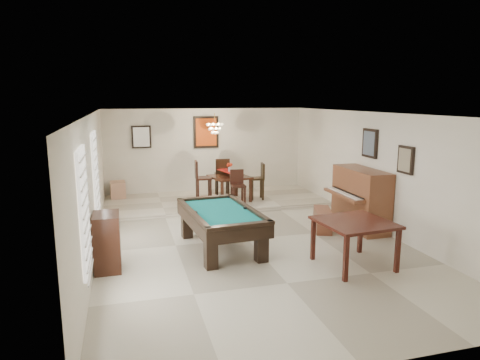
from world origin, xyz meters
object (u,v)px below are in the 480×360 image
pool_table (221,230)px  dining_chair_north (222,177)px  upright_piano (354,199)px  piano_bench (323,220)px  flower_vase (229,167)px  corner_bench (118,190)px  apothecary_chest (107,242)px  square_table (354,243)px  dining_chair_west (203,181)px  dining_table (230,186)px  dining_chair_south (238,189)px  chandelier (215,124)px  dining_chair_east (257,181)px

pool_table → dining_chair_north: 4.20m
upright_piano → pool_table: bearing=-170.9°
upright_piano → piano_bench: (-0.73, 0.05, -0.44)m
flower_vase → corner_bench: flower_vase is taller
flower_vase → corner_bench: size_ratio=0.51×
apothecary_chest → flower_vase: 4.99m
pool_table → square_table: 2.51m
dining_chair_west → dining_table: bearing=-87.6°
dining_chair_south → chandelier: 1.91m
square_table → chandelier: size_ratio=1.96×
dining_table → flower_vase: bearing=0.0°
apothecary_chest → flower_vase: flower_vase is taller
pool_table → dining_chair_west: 3.40m
corner_bench → dining_table: bearing=-21.8°
flower_vase → chandelier: (-0.35, 0.24, 1.14)m
dining_chair_west → corner_bench: 2.56m
square_table → dining_table: 4.94m
upright_piano → dining_chair_south: size_ratio=1.69×
square_table → piano_bench: square_table is taller
dining_table → apothecary_chest: bearing=-128.9°
piano_bench → dining_chair_west: (-2.16, 2.81, 0.45)m
dining_table → upright_piano: bearing=-52.7°
apothecary_chest → dining_chair_west: bearing=58.4°
dining_chair_north → corner_bench: 2.98m
dining_chair_north → chandelier: (-0.30, -0.48, 1.54)m
dining_table → piano_bench: bearing=-62.7°
dining_table → dining_chair_east: size_ratio=0.96×
dining_chair_south → dining_chair_west: 1.08m
upright_piano → apothecary_chest: 5.39m
dining_chair_north → chandelier: chandelier is taller
pool_table → square_table: (2.04, -1.47, 0.03)m
dining_table → flower_vase: size_ratio=3.75×
square_table → dining_chair_south: (-0.99, 4.09, 0.19)m
apothecary_chest → dining_chair_west: dining_chair_west is taller
upright_piano → corner_bench: (-5.15, 4.04, -0.33)m
apothecary_chest → dining_table: size_ratio=1.01×
square_table → dining_chair_south: bearing=103.6°
chandelier → apothecary_chest: bearing=-124.0°
pool_table → chandelier: (0.66, 3.60, 1.82)m
dining_chair_north → dining_chair_west: 0.97m
pool_table → dining_chair_west: dining_chair_west is taller
dining_chair_west → pool_table: bearing=178.8°
upright_piano → apothecary_chest: (-5.29, -1.01, -0.19)m
dining_chair_north → corner_bench: (-2.93, 0.47, -0.32)m
pool_table → apothecary_chest: (-2.11, -0.50, 0.11)m
square_table → dining_chair_north: 5.66m
dining_chair_east → dining_chair_north: bearing=-125.3°
dining_chair_north → dining_chair_west: dining_chair_west is taller
dining_chair_south → chandelier: size_ratio=1.60×
square_table → dining_chair_south: 4.22m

